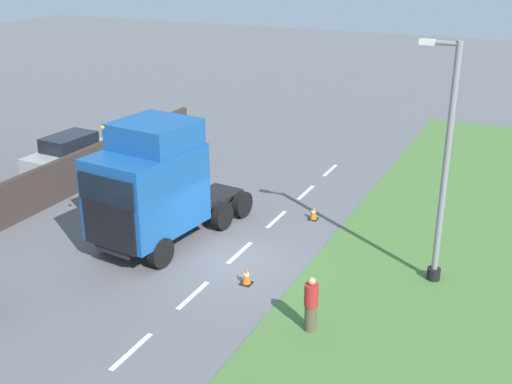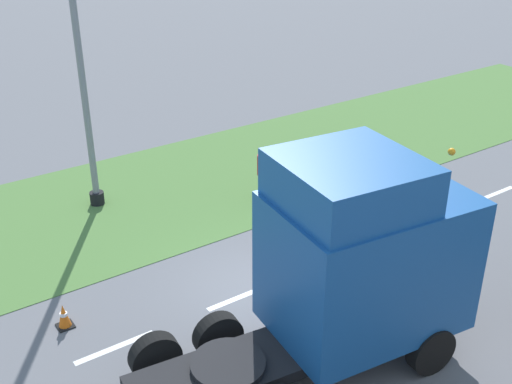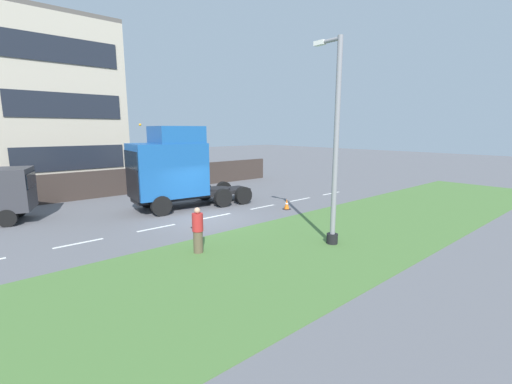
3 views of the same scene
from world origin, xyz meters
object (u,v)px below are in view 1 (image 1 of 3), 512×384
parked_car (69,156)px  traffic_cone_lead (246,276)px  lamp_post (442,180)px  traffic_cone_trailing (313,213)px  lorry_cab (153,186)px  pedestrian (311,305)px

parked_car → traffic_cone_lead: parked_car is taller
traffic_cone_lead → parked_car: bearing=-25.7°
lamp_post → traffic_cone_trailing: 6.64m
traffic_cone_trailing → parked_car: bearing=-0.2°
lamp_post → traffic_cone_lead: (5.25, 2.81, -3.11)m
parked_car → lamp_post: (-17.14, 2.91, 2.46)m
parked_car → traffic_cone_lead: size_ratio=7.64×
traffic_cone_lead → lamp_post: bearing=-151.8°
parked_car → traffic_cone_trailing: (-12.02, 0.04, -0.65)m
lorry_cab → traffic_cone_trailing: 6.56m
lorry_cab → pedestrian: lorry_cab is taller
traffic_cone_lead → pedestrian: bearing=150.1°
lamp_post → parked_car: bearing=-9.6°
pedestrian → traffic_cone_trailing: size_ratio=2.86×
pedestrian → traffic_cone_lead: bearing=-29.9°
lorry_cab → parked_car: size_ratio=1.59×
traffic_cone_trailing → traffic_cone_lead: bearing=88.7°
parked_car → traffic_cone_lead: 13.21m
parked_car → pedestrian: size_ratio=2.67×
pedestrian → traffic_cone_trailing: 7.74m
traffic_cone_lead → traffic_cone_trailing: bearing=-91.3°
parked_car → lamp_post: size_ratio=0.59×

